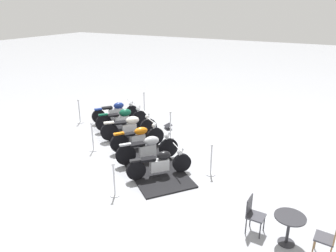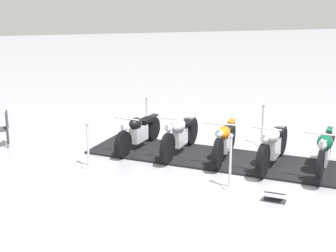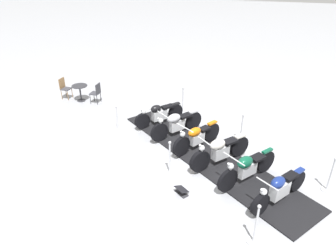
{
  "view_description": "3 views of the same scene",
  "coord_description": "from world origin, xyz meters",
  "px_view_note": "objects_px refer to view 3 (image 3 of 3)",
  "views": [
    {
      "loc": [
        6.82,
        -9.62,
        5.2
      ],
      "look_at": [
        1.58,
        -0.04,
        1.05
      ],
      "focal_mm": 34.42,
      "sensor_mm": 36.0,
      "label": 1
    },
    {
      "loc": [
        4.72,
        9.6,
        3.79
      ],
      "look_at": [
        1.63,
        -1.06,
        0.76
      ],
      "focal_mm": 51.08,
      "sensor_mm": 36.0,
      "label": 2
    },
    {
      "loc": [
        -1.06,
        9.03,
        6.06
      ],
      "look_at": [
        1.57,
        -0.7,
        0.56
      ],
      "focal_mm": 34.33,
      "sensor_mm": 36.0,
      "label": 3
    }
  ],
  "objects_px": {
    "stanchion_left_rear": "(329,179)",
    "cafe_chair_near_table": "(96,92)",
    "motorcycle_copper": "(196,137)",
    "motorcycle_forest": "(247,167)",
    "stanchion_right_rear": "(255,230)",
    "stanchion_left_front": "(183,102)",
    "motorcycle_cream": "(220,150)",
    "stanchion_left_mid": "(241,132)",
    "motorcycle_chrome": "(176,123)",
    "info_placard": "(182,191)",
    "stanchion_right_front": "(117,123)",
    "motorcycle_black": "(159,114)",
    "motorcycle_navy": "(279,189)",
    "cafe_chair_across_table": "(64,87)",
    "stanchion_right_mid": "(170,162)",
    "cafe_table": "(80,89)"
  },
  "relations": [
    {
      "from": "motorcycle_black",
      "to": "stanchion_right_rear",
      "type": "xyz_separation_m",
      "value": [
        -3.83,
        5.05,
        -0.1
      ]
    },
    {
      "from": "cafe_table",
      "to": "motorcycle_navy",
      "type": "bearing_deg",
      "value": 150.59
    },
    {
      "from": "motorcycle_black",
      "to": "cafe_chair_near_table",
      "type": "relative_size",
      "value": 1.81
    },
    {
      "from": "stanchion_right_front",
      "to": "info_placard",
      "type": "bearing_deg",
      "value": 137.43
    },
    {
      "from": "motorcycle_forest",
      "to": "stanchion_left_front",
      "type": "relative_size",
      "value": 1.79
    },
    {
      "from": "motorcycle_chrome",
      "to": "motorcycle_forest",
      "type": "height_order",
      "value": "motorcycle_forest"
    },
    {
      "from": "motorcycle_copper",
      "to": "motorcycle_forest",
      "type": "height_order",
      "value": "motorcycle_forest"
    },
    {
      "from": "motorcycle_copper",
      "to": "stanchion_right_rear",
      "type": "distance_m",
      "value": 4.19
    },
    {
      "from": "stanchion_right_rear",
      "to": "cafe_chair_near_table",
      "type": "height_order",
      "value": "stanchion_right_rear"
    },
    {
      "from": "stanchion_left_mid",
      "to": "stanchion_left_front",
      "type": "xyz_separation_m",
      "value": [
        2.6,
        -2.07,
        -0.02
      ]
    },
    {
      "from": "stanchion_right_rear",
      "to": "stanchion_left_front",
      "type": "relative_size",
      "value": 1.11
    },
    {
      "from": "stanchion_left_rear",
      "to": "info_placard",
      "type": "bearing_deg",
      "value": 17.35
    },
    {
      "from": "motorcycle_forest",
      "to": "stanchion_left_mid",
      "type": "relative_size",
      "value": 1.66
    },
    {
      "from": "cafe_chair_near_table",
      "to": "cafe_chair_across_table",
      "type": "xyz_separation_m",
      "value": [
        1.65,
        -0.1,
        0.03
      ]
    },
    {
      "from": "motorcycle_copper",
      "to": "info_placard",
      "type": "height_order",
      "value": "motorcycle_copper"
    },
    {
      "from": "stanchion_left_mid",
      "to": "info_placard",
      "type": "xyz_separation_m",
      "value": [
        1.41,
        3.33,
        -0.3
      ]
    },
    {
      "from": "motorcycle_forest",
      "to": "stanchion_left_mid",
      "type": "xyz_separation_m",
      "value": [
        0.3,
        -2.33,
        -0.17
      ]
    },
    {
      "from": "motorcycle_forest",
      "to": "motorcycle_chrome",
      "type": "bearing_deg",
      "value": -89.06
    },
    {
      "from": "motorcycle_forest",
      "to": "motorcycle_navy",
      "type": "distance_m",
      "value": 1.13
    },
    {
      "from": "motorcycle_forest",
      "to": "stanchion_left_rear",
      "type": "bearing_deg",
      "value": 135.95
    },
    {
      "from": "stanchion_left_rear",
      "to": "cafe_table",
      "type": "relative_size",
      "value": 1.51
    },
    {
      "from": "stanchion_left_mid",
      "to": "cafe_chair_across_table",
      "type": "height_order",
      "value": "stanchion_left_mid"
    },
    {
      "from": "motorcycle_navy",
      "to": "cafe_table",
      "type": "height_order",
      "value": "motorcycle_navy"
    },
    {
      "from": "motorcycle_copper",
      "to": "stanchion_right_mid",
      "type": "height_order",
      "value": "stanchion_right_mid"
    },
    {
      "from": "motorcycle_navy",
      "to": "stanchion_left_rear",
      "type": "height_order",
      "value": "stanchion_left_rear"
    },
    {
      "from": "motorcycle_black",
      "to": "motorcycle_navy",
      "type": "relative_size",
      "value": 0.91
    },
    {
      "from": "motorcycle_navy",
      "to": "stanchion_right_front",
      "type": "bearing_deg",
      "value": -76.6
    },
    {
      "from": "stanchion_right_rear",
      "to": "cafe_chair_across_table",
      "type": "height_order",
      "value": "stanchion_right_rear"
    },
    {
      "from": "motorcycle_chrome",
      "to": "motorcycle_copper",
      "type": "distance_m",
      "value": 1.13
    },
    {
      "from": "motorcycle_chrome",
      "to": "stanchion_right_front",
      "type": "distance_m",
      "value": 2.26
    },
    {
      "from": "motorcycle_copper",
      "to": "stanchion_left_front",
      "type": "distance_m",
      "value": 3.21
    },
    {
      "from": "stanchion_right_mid",
      "to": "cafe_chair_across_table",
      "type": "height_order",
      "value": "stanchion_right_mid"
    },
    {
      "from": "motorcycle_chrome",
      "to": "stanchion_right_mid",
      "type": "bearing_deg",
      "value": 48.41
    },
    {
      "from": "motorcycle_cream",
      "to": "motorcycle_forest",
      "type": "xyz_separation_m",
      "value": [
        -0.87,
        0.71,
        0.01
      ]
    },
    {
      "from": "motorcycle_black",
      "to": "motorcycle_copper",
      "type": "bearing_deg",
      "value": 93.37
    },
    {
      "from": "stanchion_left_front",
      "to": "cafe_chair_across_table",
      "type": "relative_size",
      "value": 1.06
    },
    {
      "from": "motorcycle_cream",
      "to": "stanchion_left_mid",
      "type": "distance_m",
      "value": 1.72
    },
    {
      "from": "motorcycle_black",
      "to": "motorcycle_chrome",
      "type": "distance_m",
      "value": 1.13
    },
    {
      "from": "cafe_chair_near_table",
      "to": "cafe_chair_across_table",
      "type": "distance_m",
      "value": 1.65
    },
    {
      "from": "motorcycle_chrome",
      "to": "stanchion_left_mid",
      "type": "height_order",
      "value": "stanchion_left_mid"
    },
    {
      "from": "cafe_chair_across_table",
      "to": "motorcycle_navy",
      "type": "bearing_deg",
      "value": -23.12
    },
    {
      "from": "motorcycle_copper",
      "to": "cafe_chair_near_table",
      "type": "height_order",
      "value": "motorcycle_copper"
    },
    {
      "from": "motorcycle_black",
      "to": "stanchion_left_rear",
      "type": "height_order",
      "value": "stanchion_left_rear"
    },
    {
      "from": "motorcycle_cream",
      "to": "stanchion_left_rear",
      "type": "bearing_deg",
      "value": 124.28
    },
    {
      "from": "stanchion_left_rear",
      "to": "cafe_chair_near_table",
      "type": "height_order",
      "value": "stanchion_left_rear"
    },
    {
      "from": "stanchion_right_mid",
      "to": "stanchion_left_mid",
      "type": "xyz_separation_m",
      "value": [
        -1.98,
        -2.48,
        -0.02
      ]
    },
    {
      "from": "stanchion_left_mid",
      "to": "stanchion_right_rear",
      "type": "relative_size",
      "value": 0.98
    },
    {
      "from": "stanchion_left_mid",
      "to": "cafe_chair_near_table",
      "type": "height_order",
      "value": "stanchion_left_mid"
    },
    {
      "from": "stanchion_left_rear",
      "to": "motorcycle_copper",
      "type": "bearing_deg",
      "value": -15.91
    },
    {
      "from": "stanchion_left_mid",
      "to": "info_placard",
      "type": "distance_m",
      "value": 3.62
    }
  ]
}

